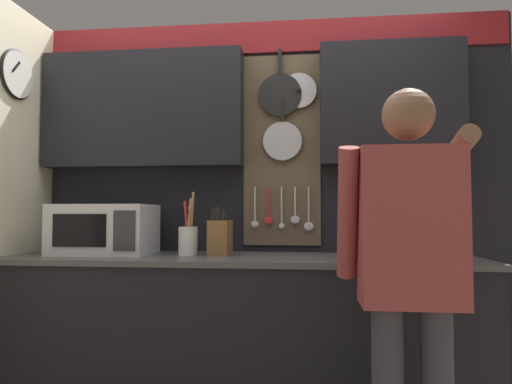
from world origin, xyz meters
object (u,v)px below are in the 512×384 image
at_px(microwave, 104,229).
at_px(utensil_crock, 188,239).
at_px(knife_block, 220,237).
at_px(person, 410,261).

distance_m(microwave, utensil_crock, 0.49).
xyz_separation_m(microwave, knife_block, (0.67, 0.00, -0.04)).
bearing_deg(utensil_crock, knife_block, 0.01).
relative_size(microwave, utensil_crock, 1.54).
bearing_deg(microwave, knife_block, 0.05).
distance_m(knife_block, person, 1.09).
bearing_deg(utensil_crock, person, -32.40).
bearing_deg(knife_block, person, -37.47).
height_order(microwave, knife_block, microwave).
bearing_deg(person, microwave, 156.59).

